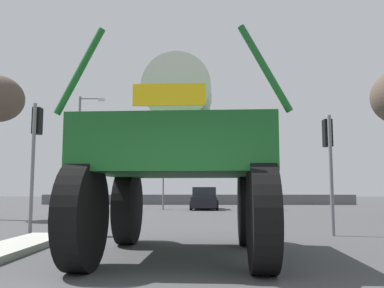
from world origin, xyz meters
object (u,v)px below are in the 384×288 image
at_px(sedan_ahead, 205,199).
at_px(traffic_signal_far_right, 251,170).
at_px(traffic_signal_near_right, 329,148).
at_px(oversize_sprayer, 181,158).
at_px(traffic_signal_near_left, 36,139).
at_px(streetlight_far_left, 81,146).
at_px(traffic_signal_far_left, 164,170).

relative_size(sedan_ahead, traffic_signal_far_right, 1.13).
relative_size(sedan_ahead, traffic_signal_near_right, 1.15).
height_order(oversize_sprayer, traffic_signal_near_left, oversize_sprayer).
xyz_separation_m(traffic_signal_near_right, streetlight_far_left, (-12.68, 17.13, 1.92)).
relative_size(oversize_sprayer, streetlight_far_left, 0.67).
height_order(traffic_signal_near_right, traffic_signal_far_left, traffic_signal_far_left).
height_order(oversize_sprayer, traffic_signal_far_left, oversize_sprayer).
xyz_separation_m(traffic_signal_far_left, streetlight_far_left, (-6.19, 1.45, 1.84)).
relative_size(traffic_signal_near_right, streetlight_far_left, 0.44).
bearing_deg(streetlight_far_left, traffic_signal_near_right, -53.49).
distance_m(traffic_signal_near_left, traffic_signal_far_right, 17.83).
bearing_deg(traffic_signal_near_left, traffic_signal_far_left, 80.87).
distance_m(oversize_sprayer, traffic_signal_near_right, 5.91).
height_order(oversize_sprayer, streetlight_far_left, streetlight_far_left).
relative_size(sedan_ahead, traffic_signal_far_left, 1.12).
relative_size(oversize_sprayer, traffic_signal_far_left, 1.48).
bearing_deg(traffic_signal_near_right, oversize_sprayer, -136.95).
bearing_deg(traffic_signal_near_left, sedan_ahead, 71.68).
distance_m(traffic_signal_near_left, traffic_signal_far_left, 15.89).
distance_m(traffic_signal_near_left, streetlight_far_left, 17.60).
bearing_deg(oversize_sprayer, traffic_signal_near_right, -44.68).
xyz_separation_m(traffic_signal_far_left, traffic_signal_far_right, (5.95, 0.00, -0.03)).
distance_m(oversize_sprayer, traffic_signal_near_left, 6.26).
bearing_deg(traffic_signal_near_right, streetlight_far_left, 126.51).
bearing_deg(traffic_signal_near_right, traffic_signal_far_right, 91.98).
distance_m(traffic_signal_far_right, streetlight_far_left, 12.37).
bearing_deg(traffic_signal_far_left, traffic_signal_near_right, -67.51).
height_order(traffic_signal_near_right, streetlight_far_left, streetlight_far_left).
height_order(traffic_signal_near_left, traffic_signal_near_right, traffic_signal_near_left).
bearing_deg(sedan_ahead, traffic_signal_near_right, -165.35).
xyz_separation_m(sedan_ahead, traffic_signal_near_right, (3.68, -16.09, 1.91)).
height_order(sedan_ahead, traffic_signal_far_right, traffic_signal_far_right).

